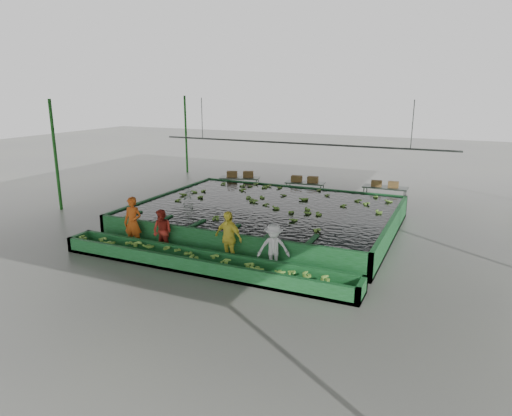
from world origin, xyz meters
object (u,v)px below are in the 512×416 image
at_px(worker_b, 162,231).
at_px(box_stack_left, 240,177).
at_px(worker_a, 133,223).
at_px(flotation_tank, 266,215).
at_px(sorting_trough, 201,262).
at_px(packing_table_mid, 305,191).
at_px(packing_table_right, 384,196).
at_px(packing_table_left, 240,186).
at_px(box_stack_mid, 305,182).
at_px(worker_c, 228,238).
at_px(box_stack_right, 385,187).
at_px(worker_d, 273,248).

height_order(worker_b, box_stack_left, worker_b).
relative_size(worker_a, worker_b, 1.21).
bearing_deg(flotation_tank, sorting_trough, -90.00).
bearing_deg(packing_table_mid, sorting_trough, -89.64).
relative_size(sorting_trough, packing_table_right, 4.89).
height_order(packing_table_left, box_stack_mid, box_stack_mid).
xyz_separation_m(sorting_trough, packing_table_mid, (-0.06, 10.20, 0.19)).
height_order(packing_table_mid, box_stack_mid, box_stack_mid).
height_order(flotation_tank, worker_c, worker_c).
distance_m(sorting_trough, box_stack_right, 11.17).
bearing_deg(packing_table_left, packing_table_right, 5.58).
bearing_deg(flotation_tank, worker_d, -64.16).
height_order(packing_table_left, packing_table_mid, packing_table_left).
relative_size(flotation_tank, packing_table_left, 4.87).
relative_size(packing_table_mid, packing_table_right, 0.94).
xyz_separation_m(sorting_trough, box_stack_right, (3.79, 10.49, 0.68)).
xyz_separation_m(packing_table_right, box_stack_left, (-7.34, -0.66, 0.47)).
bearing_deg(packing_table_right, worker_a, -125.91).
xyz_separation_m(flotation_tank, worker_d, (2.08, -4.30, 0.31)).
bearing_deg(packing_table_left, worker_d, -58.08).
xyz_separation_m(packing_table_left, box_stack_left, (-0.01, 0.06, 0.47)).
bearing_deg(box_stack_right, packing_table_right, 19.02).
height_order(flotation_tank, box_stack_mid, box_stack_mid).
xyz_separation_m(flotation_tank, box_stack_mid, (-0.11, 5.16, 0.43)).
relative_size(worker_d, packing_table_mid, 0.79).
xyz_separation_m(packing_table_left, box_stack_right, (7.31, 0.71, 0.46)).
height_order(worker_d, packing_table_mid, worker_d).
xyz_separation_m(worker_d, box_stack_right, (1.71, 9.69, 0.17)).
bearing_deg(sorting_trough, box_stack_mid, 90.61).
bearing_deg(packing_table_mid, box_stack_left, -173.99).
relative_size(worker_a, worker_c, 1.04).
distance_m(flotation_tank, worker_c, 4.35).
xyz_separation_m(box_stack_mid, box_stack_right, (3.90, 0.23, 0.05)).
bearing_deg(worker_b, box_stack_right, 63.85).
bearing_deg(worker_b, box_stack_mid, 83.45).
xyz_separation_m(worker_b, packing_table_mid, (1.91, 9.40, -0.31)).
relative_size(box_stack_mid, box_stack_right, 1.08).
bearing_deg(flotation_tank, worker_a, -126.69).
height_order(flotation_tank, worker_b, worker_b).
distance_m(sorting_trough, box_stack_left, 10.48).
relative_size(worker_b, packing_table_right, 0.73).
relative_size(box_stack_left, box_stack_right, 1.11).
relative_size(worker_a, box_stack_right, 1.46).
bearing_deg(box_stack_left, worker_d, -58.18).
bearing_deg(sorting_trough, worker_d, 21.01).
xyz_separation_m(worker_c, packing_table_mid, (-0.60, 9.40, -0.43)).
bearing_deg(packing_table_left, worker_a, -88.04).
bearing_deg(flotation_tank, box_stack_mid, 91.21).
xyz_separation_m(worker_a, worker_b, (1.23, 0.00, -0.16)).
relative_size(worker_a, box_stack_left, 1.31).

